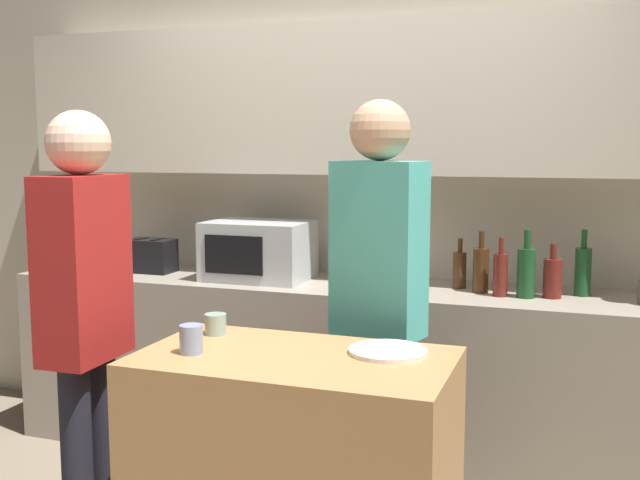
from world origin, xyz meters
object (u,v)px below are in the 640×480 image
Objects in this scene: bottle_2 at (500,274)px; person_left at (378,283)px; cup_0 at (192,339)px; cup_1 at (216,324)px; person_center at (85,305)px; toaster at (150,256)px; bottle_3 at (526,272)px; bottle_5 at (583,270)px; bottle_1 at (481,269)px; plate_on_island at (388,351)px; microwave at (259,250)px; bottle_0 at (460,269)px; bottle_4 at (553,277)px.

bottle_2 is 0.79m from person_left.
cup_0 reaches higher than cup_1.
cup_1 is 0.05× the size of person_center.
bottle_3 reaches higher than toaster.
person_left is at bearing -26.22° from toaster.
cup_1 is (-0.04, 0.25, -0.01)m from cup_0.
bottle_5 reaches higher than cup_1.
bottle_1 is 0.81m from person_left.
bottle_1 is at bearing 135.70° from person_center.
cup_0 is (-0.76, -1.39, -0.06)m from bottle_1.
bottle_1 reaches higher than cup_0.
plate_on_island is (-0.15, -1.18, -0.10)m from bottle_1.
cup_1 is at bearing -48.92° from toaster.
microwave is at bearing 178.17° from bottle_2.
microwave is 1.31m from person_center.
microwave is at bearing 105.24° from cup_0.
cup_1 is (-0.69, -1.22, -0.05)m from bottle_0.
toaster is 1.65m from person_left.
bottle_5 is (0.24, 0.13, -0.00)m from bottle_3.
person_center is (-1.32, -1.27, 0.02)m from bottle_2.
toaster reaches higher than plate_on_island.
bottle_5 reaches higher than bottle_1.
bottle_3 reaches higher than bottle_5.
person_left is at bearing -111.51° from bottle_1.
bottle_2 is 0.38m from bottle_5.
bottle_1 is at bearing 176.51° from bottle_4.
bottle_2 is at bearing 57.42° from cup_0.
toaster is 0.90× the size of bottle_1.
person_center is (-1.54, -1.31, 0.02)m from bottle_4.
bottle_2 is 1.10× the size of bottle_4.
bottle_2 is (0.10, -0.06, -0.01)m from bottle_1.
bottle_4 is 0.16m from bottle_5.
bottle_2 is 0.87× the size of bottle_3.
bottle_3 is 1.18m from plate_on_island.
bottle_0 is at bearing 158.52° from bottle_3.
person_left is (-0.50, -0.70, 0.04)m from bottle_3.
bottle_2 is at bearing -32.66° from bottle_0.
bottle_4 is (0.32, -0.02, -0.02)m from bottle_1.
bottle_4 is 3.13× the size of cup_1.
bottle_4 is at bearing -142.45° from bottle_5.
cup_0 is at bearing 67.80° from person_left.
cup_0 is at bearing -129.37° from bottle_5.
person_center is at bearing -136.11° from bottle_2.
person_center is (-0.09, -1.31, -0.03)m from microwave.
cup_0 is at bearing -160.64° from plate_on_island.
bottle_1 is (1.78, 0.02, 0.02)m from toaster.
bottle_2 is (1.87, -0.04, 0.01)m from toaster.
cup_1 is at bearing -132.71° from bottle_3.
cup_0 is (-0.85, -1.33, -0.05)m from bottle_2.
cup_0 is (-0.61, -0.21, 0.04)m from plate_on_island.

